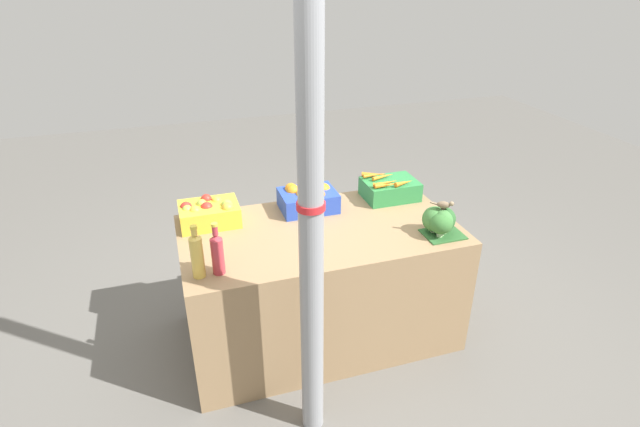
{
  "coord_description": "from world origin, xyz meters",
  "views": [
    {
      "loc": [
        -0.77,
        -2.41,
        2.15
      ],
      "look_at": [
        0.0,
        0.0,
        0.86
      ],
      "focal_mm": 28.0,
      "sensor_mm": 36.0,
      "label": 1
    }
  ],
  "objects_px": {
    "juice_bottle_golden": "(197,255)",
    "sparrow_bird": "(444,205)",
    "carrot_crate": "(390,188)",
    "juice_bottle_ruby": "(217,253)",
    "apple_crate": "(209,212)",
    "orange_crate": "(308,198)",
    "broccoli_pile": "(441,221)",
    "support_pole": "(311,230)"
  },
  "relations": [
    {
      "from": "orange_crate",
      "to": "sparrow_bird",
      "type": "relative_size",
      "value": 2.84
    },
    {
      "from": "carrot_crate",
      "to": "broccoli_pile",
      "type": "relative_size",
      "value": 1.55
    },
    {
      "from": "juice_bottle_ruby",
      "to": "apple_crate",
      "type": "bearing_deg",
      "value": 88.34
    },
    {
      "from": "apple_crate",
      "to": "carrot_crate",
      "type": "distance_m",
      "value": 1.16
    },
    {
      "from": "orange_crate",
      "to": "sparrow_bird",
      "type": "bearing_deg",
      "value": -41.33
    },
    {
      "from": "support_pole",
      "to": "carrot_crate",
      "type": "xyz_separation_m",
      "value": [
        0.81,
        0.93,
        -0.32
      ]
    },
    {
      "from": "support_pole",
      "to": "juice_bottle_ruby",
      "type": "distance_m",
      "value": 0.59
    },
    {
      "from": "support_pole",
      "to": "juice_bottle_golden",
      "type": "distance_m",
      "value": 0.66
    },
    {
      "from": "support_pole",
      "to": "juice_bottle_golden",
      "type": "height_order",
      "value": "support_pole"
    },
    {
      "from": "apple_crate",
      "to": "juice_bottle_golden",
      "type": "height_order",
      "value": "juice_bottle_golden"
    },
    {
      "from": "apple_crate",
      "to": "juice_bottle_ruby",
      "type": "distance_m",
      "value": 0.55
    },
    {
      "from": "juice_bottle_ruby",
      "to": "carrot_crate",
      "type": "bearing_deg",
      "value": 24.81
    },
    {
      "from": "carrot_crate",
      "to": "juice_bottle_ruby",
      "type": "xyz_separation_m",
      "value": [
        -1.18,
        -0.54,
        0.05
      ]
    },
    {
      "from": "juice_bottle_ruby",
      "to": "sparrow_bird",
      "type": "bearing_deg",
      "value": 0.09
    },
    {
      "from": "juice_bottle_golden",
      "to": "sparrow_bird",
      "type": "xyz_separation_m",
      "value": [
        1.34,
        0.0,
        0.07
      ]
    },
    {
      "from": "apple_crate",
      "to": "sparrow_bird",
      "type": "relative_size",
      "value": 2.84
    },
    {
      "from": "apple_crate",
      "to": "carrot_crate",
      "type": "xyz_separation_m",
      "value": [
        1.16,
        -0.0,
        -0.0
      ]
    },
    {
      "from": "carrot_crate",
      "to": "juice_bottle_golden",
      "type": "distance_m",
      "value": 1.38
    },
    {
      "from": "carrot_crate",
      "to": "apple_crate",
      "type": "bearing_deg",
      "value": 179.96
    },
    {
      "from": "carrot_crate",
      "to": "juice_bottle_ruby",
      "type": "height_order",
      "value": "juice_bottle_ruby"
    },
    {
      "from": "support_pole",
      "to": "sparrow_bird",
      "type": "xyz_separation_m",
      "value": [
        0.88,
        0.39,
        -0.19
      ]
    },
    {
      "from": "apple_crate",
      "to": "sparrow_bird",
      "type": "bearing_deg",
      "value": -23.78
    },
    {
      "from": "orange_crate",
      "to": "carrot_crate",
      "type": "bearing_deg",
      "value": -0.49
    },
    {
      "from": "support_pole",
      "to": "juice_bottle_ruby",
      "type": "relative_size",
      "value": 8.18
    },
    {
      "from": "broccoli_pile",
      "to": "sparrow_bird",
      "type": "distance_m",
      "value": 0.1
    },
    {
      "from": "juice_bottle_ruby",
      "to": "sparrow_bird",
      "type": "height_order",
      "value": "juice_bottle_ruby"
    },
    {
      "from": "juice_bottle_ruby",
      "to": "sparrow_bird",
      "type": "relative_size",
      "value": 2.33
    },
    {
      "from": "support_pole",
      "to": "broccoli_pile",
      "type": "xyz_separation_m",
      "value": [
        0.88,
        0.39,
        -0.3
      ]
    },
    {
      "from": "juice_bottle_ruby",
      "to": "broccoli_pile",
      "type": "bearing_deg",
      "value": 0.37
    },
    {
      "from": "orange_crate",
      "to": "juice_bottle_golden",
      "type": "bearing_deg",
      "value": -142.79
    },
    {
      "from": "apple_crate",
      "to": "juice_bottle_ruby",
      "type": "relative_size",
      "value": 1.22
    },
    {
      "from": "broccoli_pile",
      "to": "sparrow_bird",
      "type": "relative_size",
      "value": 1.84
    },
    {
      "from": "sparrow_bird",
      "to": "carrot_crate",
      "type": "bearing_deg",
      "value": 130.42
    },
    {
      "from": "carrot_crate",
      "to": "support_pole",
      "type": "bearing_deg",
      "value": -131.14
    },
    {
      "from": "support_pole",
      "to": "orange_crate",
      "type": "height_order",
      "value": "support_pole"
    },
    {
      "from": "orange_crate",
      "to": "carrot_crate",
      "type": "distance_m",
      "value": 0.55
    },
    {
      "from": "orange_crate",
      "to": "juice_bottle_ruby",
      "type": "relative_size",
      "value": 1.22
    },
    {
      "from": "juice_bottle_ruby",
      "to": "sparrow_bird",
      "type": "distance_m",
      "value": 1.25
    },
    {
      "from": "apple_crate",
      "to": "support_pole",
      "type": "bearing_deg",
      "value": -69.45
    },
    {
      "from": "orange_crate",
      "to": "broccoli_pile",
      "type": "distance_m",
      "value": 0.82
    },
    {
      "from": "orange_crate",
      "to": "juice_bottle_ruby",
      "type": "height_order",
      "value": "juice_bottle_ruby"
    },
    {
      "from": "orange_crate",
      "to": "broccoli_pile",
      "type": "relative_size",
      "value": 1.55
    }
  ]
}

